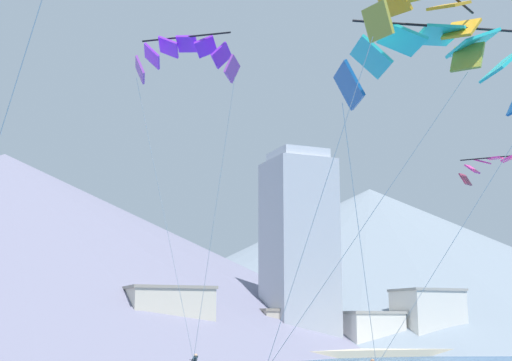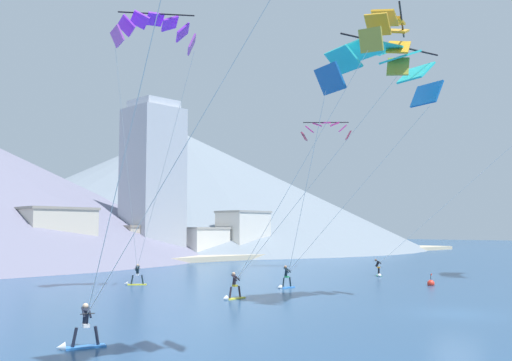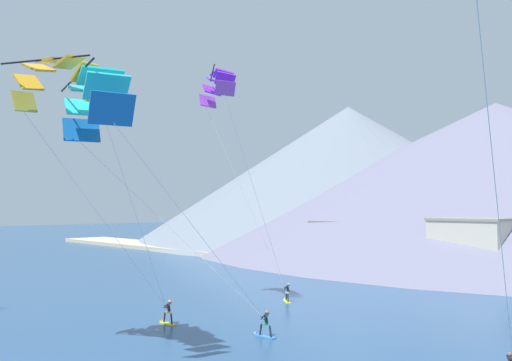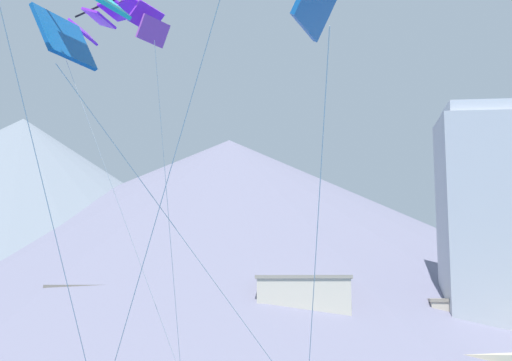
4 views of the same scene
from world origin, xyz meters
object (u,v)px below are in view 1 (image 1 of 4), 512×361
parafoil_kite_mid_center (187,57)px  parafoil_kite_far_right (438,60)px  parafoil_kite_near_trail (428,16)px  parafoil_kite_distant_high_outer (496,166)px

parafoil_kite_mid_center → parafoil_kite_far_right: 16.25m
parafoil_kite_near_trail → parafoil_kite_distant_high_outer: (22.66, 22.27, 0.48)m
parafoil_kite_far_right → parafoil_kite_distant_high_outer: 29.71m
parafoil_kite_near_trail → parafoil_kite_far_right: parafoil_kite_near_trail is taller
parafoil_kite_near_trail → parafoil_kite_far_right: (1.50, 1.47, -1.07)m
parafoil_kite_mid_center → parafoil_kite_near_trail: bearing=-73.0°
parafoil_kite_near_trail → parafoil_kite_mid_center: 16.84m
parafoil_kite_distant_high_outer → parafoil_kite_near_trail: bearing=-135.5°
parafoil_kite_near_trail → parafoil_kite_distant_high_outer: size_ratio=2.85×
parafoil_kite_mid_center → parafoil_kite_distant_high_outer: parafoil_kite_mid_center is taller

